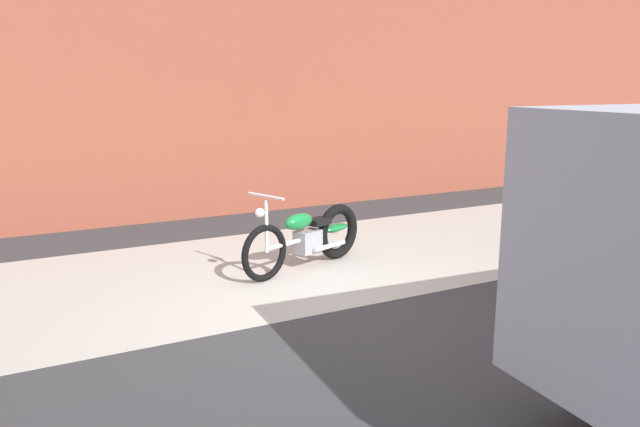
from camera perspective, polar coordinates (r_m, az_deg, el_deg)
ground_plane at (r=6.46m, az=1.98°, el=-8.84°), size 80.00×80.00×0.00m
sidewalk_slab at (r=7.95m, az=-4.29°, el=-4.81°), size 36.00×3.50×0.01m
brick_building_wall at (r=10.87m, az=-11.99°, el=13.47°), size 36.00×0.50×5.24m
motorcycle_green at (r=7.82m, az=-0.73°, el=-2.05°), size 1.92×0.89×1.03m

